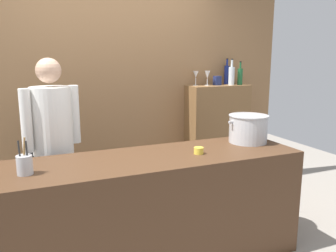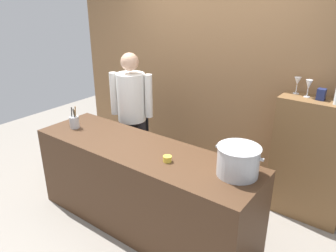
% 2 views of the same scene
% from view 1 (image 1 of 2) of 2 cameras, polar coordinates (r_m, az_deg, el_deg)
% --- Properties ---
extents(brick_back_panel, '(4.40, 0.10, 3.00)m').
position_cam_1_polar(brick_back_panel, '(3.95, -9.79, 8.81)').
color(brick_back_panel, olive).
rests_on(brick_back_panel, ground_plane).
extents(prep_counter, '(2.40, 0.70, 0.90)m').
position_cam_1_polar(prep_counter, '(2.87, -2.40, -13.71)').
color(prep_counter, '#472D1C').
rests_on(prep_counter, ground_plane).
extents(bar_cabinet, '(0.76, 0.32, 1.33)m').
position_cam_1_polar(bar_cabinet, '(4.36, 8.05, -2.02)').
color(bar_cabinet, brown).
rests_on(bar_cabinet, ground_plane).
extents(chef, '(0.50, 0.40, 1.66)m').
position_cam_1_polar(chef, '(3.15, -18.48, -2.10)').
color(chef, black).
rests_on(chef, ground_plane).
extents(stockpot_large, '(0.42, 0.36, 0.25)m').
position_cam_1_polar(stockpot_large, '(3.22, 13.10, -0.43)').
color(stockpot_large, '#B7BABF').
rests_on(stockpot_large, prep_counter).
extents(utensil_crock, '(0.10, 0.10, 0.25)m').
position_cam_1_polar(utensil_crock, '(2.49, -22.59, -5.85)').
color(utensil_crock, '#B7BABF').
rests_on(utensil_crock, prep_counter).
extents(butter_jar, '(0.08, 0.08, 0.05)m').
position_cam_1_polar(butter_jar, '(2.79, 5.09, -4.06)').
color(butter_jar, yellow).
rests_on(butter_jar, prep_counter).
extents(wine_bottle_cobalt, '(0.07, 0.07, 0.32)m').
position_cam_1_polar(wine_bottle_cobalt, '(4.42, 9.68, 8.41)').
color(wine_bottle_cobalt, navy).
rests_on(wine_bottle_cobalt, bar_cabinet).
extents(wine_bottle_clear, '(0.07, 0.07, 0.31)m').
position_cam_1_polar(wine_bottle_clear, '(4.28, 10.44, 8.22)').
color(wine_bottle_clear, silver).
rests_on(wine_bottle_clear, bar_cabinet).
extents(wine_bottle_green, '(0.06, 0.06, 0.28)m').
position_cam_1_polar(wine_bottle_green, '(4.36, 11.81, 8.08)').
color(wine_bottle_green, '#1E592D').
rests_on(wine_bottle_green, bar_cabinet).
extents(wine_glass_wide, '(0.07, 0.07, 0.18)m').
position_cam_1_polar(wine_glass_wide, '(4.19, 6.52, 8.32)').
color(wine_glass_wide, silver).
rests_on(wine_glass_wide, bar_cabinet).
extents(wine_glass_tall, '(0.07, 0.07, 0.17)m').
position_cam_1_polar(wine_glass_tall, '(4.19, 4.61, 8.41)').
color(wine_glass_tall, silver).
rests_on(wine_glass_tall, bar_cabinet).
extents(spice_tin_navy, '(0.08, 0.08, 0.11)m').
position_cam_1_polar(spice_tin_navy, '(4.25, 8.13, 7.43)').
color(spice_tin_navy, navy).
rests_on(spice_tin_navy, bar_cabinet).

